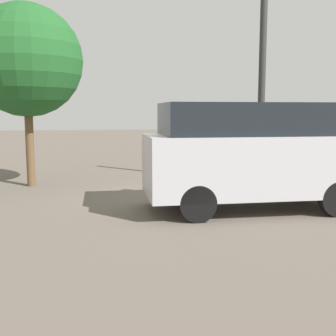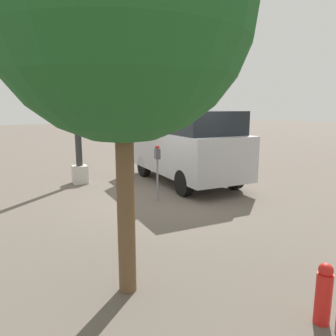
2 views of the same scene
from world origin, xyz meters
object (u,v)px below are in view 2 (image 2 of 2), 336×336
object	(u,v)px
lamp_post	(77,108)
fire_hydrant	(324,294)
parked_van	(186,144)
parking_meter_near	(157,160)
street_tree	(121,9)

from	to	relation	value
lamp_post	fire_hydrant	size ratio (longest dim) A/B	8.71
lamp_post	parked_van	bearing A→B (deg)	-113.14
parking_meter_near	lamp_post	size ratio (longest dim) A/B	0.23
fire_hydrant	parking_meter_near	bearing A→B (deg)	-3.09
street_tree	parked_van	bearing A→B (deg)	-35.34
street_tree	fire_hydrant	bearing A→B (deg)	-132.03
lamp_post	fire_hydrant	distance (m)	8.25
parked_van	street_tree	bearing A→B (deg)	143.91
lamp_post	fire_hydrant	xyz separation A→B (m)	(-7.94, -1.11, -1.96)
parking_meter_near	fire_hydrant	size ratio (longest dim) A/B	2.01
parking_meter_near	lamp_post	xyz separation A→B (m)	(2.82, 1.39, 1.27)
parked_van	lamp_post	bearing A→B (deg)	66.11
parking_meter_near	parked_van	world-z (taller)	parked_van
parking_meter_near	lamp_post	world-z (taller)	lamp_post
parking_meter_near	parked_van	bearing A→B (deg)	-37.47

